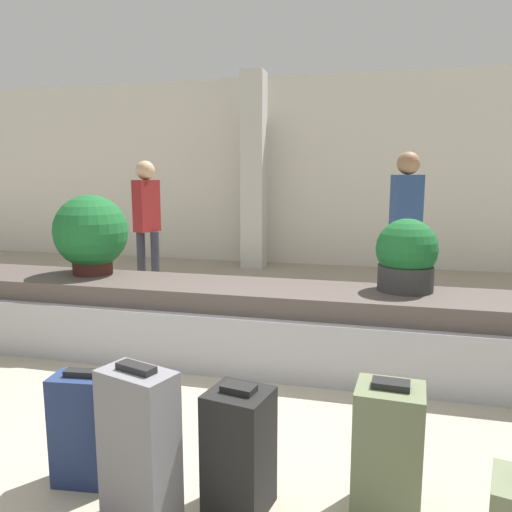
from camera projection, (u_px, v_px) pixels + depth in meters
The scene contains 12 objects.
ground_plane at pixel (176, 473), 2.60m from camera, with size 18.00×18.00×0.00m, color #9E937F.
back_wall at pixel (325, 172), 8.47m from camera, with size 18.00×0.06×3.20m.
carousel at pixel (256, 325), 4.17m from camera, with size 7.70×0.89×0.64m.
pillar at pixel (254, 172), 8.25m from camera, with size 0.37×0.37×3.20m.
suitcase_0 at pixel (85, 429), 2.49m from camera, with size 0.33×0.22×0.59m.
suitcase_1 at pixel (388, 451), 2.25m from camera, with size 0.31×0.28×0.64m.
suitcase_2 at pixel (139, 447), 2.19m from camera, with size 0.38×0.28×0.74m.
suitcase_4 at pixel (239, 450), 2.29m from camera, with size 0.32×0.30×0.61m.
potted_plant_0 at pixel (91, 234), 4.57m from camera, with size 0.67×0.67×0.73m.
potted_plant_2 at pixel (406, 256), 3.91m from camera, with size 0.48×0.48×0.57m.
traveler_0 at pixel (406, 216), 5.57m from camera, with size 0.37×0.29×1.80m.
traveler_1 at pixel (147, 215), 6.37m from camera, with size 0.31×0.36×1.72m.
Camera 1 is at (1.00, -2.21, 1.54)m, focal length 35.00 mm.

